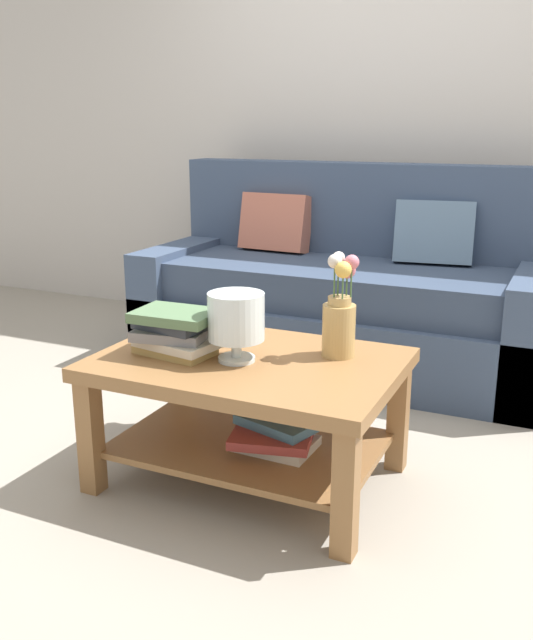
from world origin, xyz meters
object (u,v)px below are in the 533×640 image
(book_stack_main, at_px, (175,331))
(flower_pitcher, at_px, (340,315))
(couch, at_px, (345,297))
(glass_hurricane_vase, at_px, (236,319))
(coffee_table, at_px, (251,395))

(book_stack_main, xyz_separation_m, flower_pitcher, (0.54, 0.22, 0.07))
(couch, xyz_separation_m, glass_hurricane_vase, (0.09, -1.46, 0.26))
(flower_pitcher, bearing_deg, glass_hurricane_vase, -146.88)
(book_stack_main, distance_m, flower_pitcher, 0.59)
(couch, bearing_deg, flower_pitcher, -72.71)
(book_stack_main, bearing_deg, coffee_table, 14.23)
(glass_hurricane_vase, bearing_deg, coffee_table, 52.29)
(coffee_table, bearing_deg, couch, 94.84)
(book_stack_main, height_order, glass_hurricane_vase, glass_hurricane_vase)
(coffee_table, relative_size, glass_hurricane_vase, 4.34)
(book_stack_main, relative_size, flower_pitcher, 0.85)
(coffee_table, height_order, flower_pitcher, flower_pitcher)
(couch, xyz_separation_m, coffee_table, (0.12, -1.41, -0.03))
(coffee_table, distance_m, book_stack_main, 0.36)
(coffee_table, xyz_separation_m, book_stack_main, (-0.27, -0.07, 0.22))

